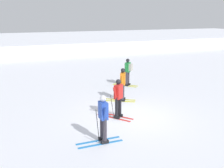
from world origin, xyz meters
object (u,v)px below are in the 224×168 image
skier_orange (123,84)px  skier_blue (103,117)px  skier_red (118,97)px  skier_green (128,71)px

skier_orange → skier_blue: size_ratio=1.00×
skier_red → skier_green: bearing=60.3°
skier_red → skier_green: size_ratio=1.00×
skier_orange → skier_green: same height
skier_orange → skier_green: 2.97m
skier_green → skier_red: bearing=-119.7°
skier_red → skier_orange: size_ratio=1.00×
skier_red → skier_blue: 2.28m
skier_blue → skier_red: bearing=53.8°
skier_green → skier_orange: bearing=-120.4°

